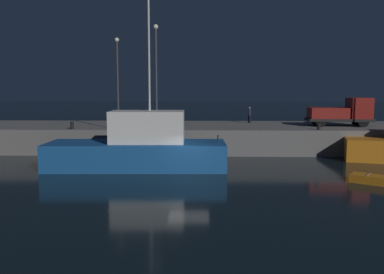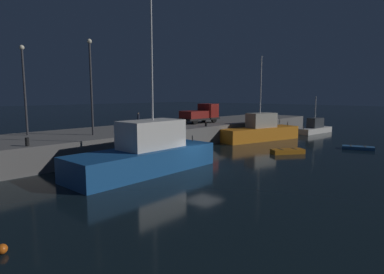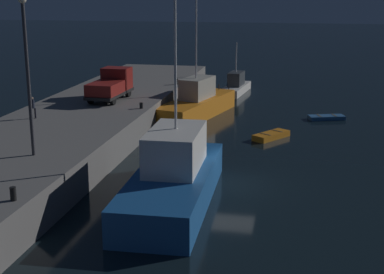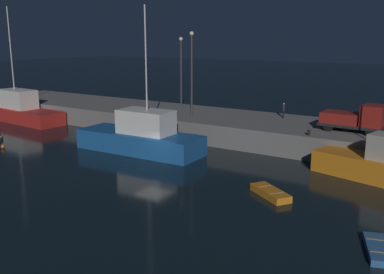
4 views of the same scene
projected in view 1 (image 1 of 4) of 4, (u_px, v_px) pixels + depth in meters
ground_plane at (189, 177)px, 25.24m from camera, size 320.00×320.00×0.00m
pier_quay at (194, 136)px, 37.96m from camera, size 71.09×9.92×2.13m
fishing_trawler_red at (139, 148)px, 28.03m from camera, size 12.23×4.28×13.07m
dinghy_red_small at (381, 180)px, 23.39m from camera, size 3.39×2.85×0.50m
lamp_post_west at (118, 74)px, 39.96m from camera, size 0.44×0.44×8.25m
lamp_post_east at (156, 68)px, 35.48m from camera, size 0.44×0.44×8.82m
utility_truck at (343, 112)px, 36.55m from camera, size 5.74×2.53×2.53m
dockworker at (249, 114)px, 39.98m from camera, size 0.39×0.39×1.58m
bollard_central at (72, 125)px, 33.87m from camera, size 0.28×0.28×0.63m
bollard_east at (319, 127)px, 33.25m from camera, size 0.28×0.28×0.47m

